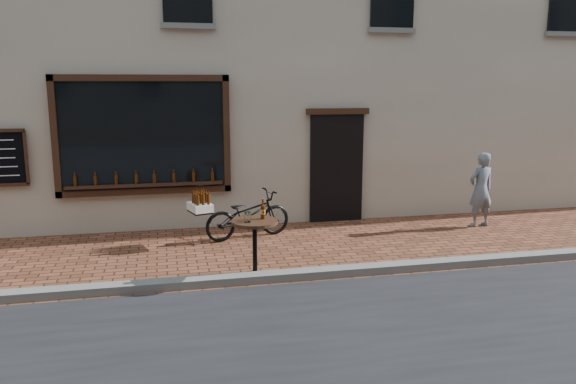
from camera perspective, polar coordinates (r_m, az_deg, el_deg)
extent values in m
plane|color=#562E1C|center=(8.07, -0.78, -9.40)|extent=(90.00, 90.00, 0.00)
cube|color=slate|center=(8.24, -1.07, -8.54)|extent=(90.00, 0.25, 0.12)
cube|color=black|center=(10.91, -14.48, 5.58)|extent=(3.00, 0.06, 2.00)
cube|color=black|center=(10.84, -14.76, 11.15)|extent=(3.24, 0.10, 0.12)
cube|color=black|center=(11.03, -14.22, 0.09)|extent=(3.24, 0.10, 0.12)
cube|color=black|center=(11.05, -22.62, 5.15)|extent=(0.12, 0.10, 2.24)
cube|color=black|center=(10.95, -6.26, 5.88)|extent=(0.12, 0.10, 2.24)
cube|color=black|center=(10.96, -14.26, 0.71)|extent=(2.90, 0.16, 0.05)
cube|color=black|center=(11.53, 4.94, 2.41)|extent=(1.10, 0.10, 2.20)
cube|color=black|center=(11.38, 5.08, 8.17)|extent=(1.30, 0.10, 0.12)
cube|color=black|center=(11.27, -26.69, 3.13)|extent=(0.62, 0.04, 0.92)
cylinder|color=#3D1C07|center=(11.05, -20.78, 1.04)|extent=(0.06, 0.06, 0.19)
cylinder|color=#3D1C07|center=(11.00, -18.94, 1.12)|extent=(0.06, 0.06, 0.19)
cylinder|color=#3D1C07|center=(10.97, -17.09, 1.20)|extent=(0.06, 0.06, 0.19)
cylinder|color=#3D1C07|center=(10.95, -15.23, 1.28)|extent=(0.06, 0.06, 0.19)
cylinder|color=#3D1C07|center=(10.93, -13.36, 1.36)|extent=(0.06, 0.06, 0.19)
cylinder|color=#3D1C07|center=(10.93, -11.49, 1.44)|extent=(0.06, 0.06, 0.19)
cylinder|color=#3D1C07|center=(10.95, -9.62, 1.52)|extent=(0.06, 0.06, 0.19)
cylinder|color=#3D1C07|center=(10.97, -7.76, 1.59)|extent=(0.06, 0.06, 0.19)
imported|color=black|center=(10.34, -4.09, -2.33)|extent=(1.75, 1.01, 0.87)
cube|color=black|center=(9.97, -8.92, -1.97)|extent=(0.44, 0.54, 0.03)
cube|color=white|center=(9.95, -8.93, -1.51)|extent=(0.45, 0.56, 0.14)
cylinder|color=#3D1C07|center=(9.79, -8.08, -0.74)|extent=(0.05, 0.05, 0.18)
cylinder|color=#3D1C07|center=(9.75, -8.61, -0.79)|extent=(0.05, 0.05, 0.18)
cylinder|color=#3D1C07|center=(9.72, -9.15, -0.85)|extent=(0.05, 0.05, 0.18)
cylinder|color=#3D1C07|center=(9.89, -8.32, -0.62)|extent=(0.05, 0.05, 0.18)
cylinder|color=#3D1C07|center=(9.86, -8.84, -0.67)|extent=(0.05, 0.05, 0.18)
cylinder|color=#3D1C07|center=(9.83, -9.37, -0.73)|extent=(0.05, 0.05, 0.18)
cylinder|color=#3D1C07|center=(10.00, -8.55, -0.50)|extent=(0.05, 0.05, 0.18)
cylinder|color=#3D1C07|center=(9.97, -9.07, -0.55)|extent=(0.05, 0.05, 0.18)
cylinder|color=#3D1C07|center=(9.94, -9.59, -0.61)|extent=(0.05, 0.05, 0.18)
cylinder|color=#3D1C07|center=(10.11, -8.77, -0.38)|extent=(0.05, 0.05, 0.18)
cylinder|color=#3D1C07|center=(10.08, -9.29, -0.44)|extent=(0.05, 0.05, 0.18)
cylinder|color=black|center=(8.34, -3.35, -8.62)|extent=(0.50, 0.50, 0.03)
cylinder|color=black|center=(8.21, -3.38, -5.90)|extent=(0.07, 0.07, 0.79)
cylinder|color=black|center=(8.10, -3.41, -3.06)|extent=(0.68, 0.68, 0.05)
cylinder|color=gold|center=(8.15, -2.56, -2.02)|extent=(0.07, 0.07, 0.07)
cylinder|color=white|center=(7.98, -4.14, -2.56)|extent=(0.09, 0.09, 0.15)
imported|color=slate|center=(11.73, 18.99, 0.22)|extent=(0.59, 0.43, 1.48)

